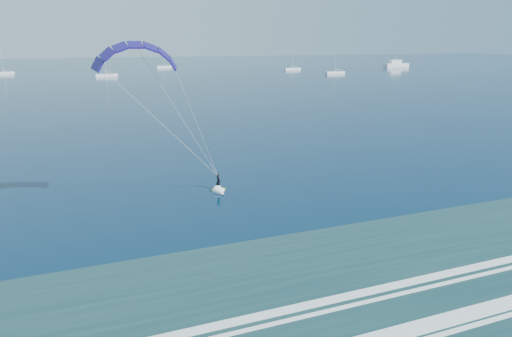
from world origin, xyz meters
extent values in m
cube|color=#1E423F|center=(0.00, 8.00, 0.01)|extent=(600.00, 22.00, 0.03)
cube|color=white|center=(0.00, 5.50, 0.04)|extent=(600.00, 1.10, 0.07)
cube|color=white|center=(0.00, 9.50, 0.04)|extent=(600.00, 0.70, 0.07)
cube|color=#EDF81D|center=(-3.31, 31.75, 0.04)|extent=(1.37, 0.44, 0.08)
imported|color=black|center=(-3.31, 31.75, 0.92)|extent=(0.48, 0.66, 1.68)
cone|color=white|center=(-3.46, 30.45, 0.08)|extent=(1.31, 1.74, 1.10)
cube|color=white|center=(160.26, 214.11, 1.12)|extent=(15.24, 4.06, 2.24)
cube|color=white|center=(159.26, 214.11, 3.25)|extent=(7.11, 3.25, 2.03)
cylinder|color=silver|center=(159.26, 214.11, 5.27)|extent=(0.16, 0.16, 2.00)
cube|color=white|center=(-46.22, 228.44, 0.60)|extent=(8.22, 2.40, 1.20)
cylinder|color=silver|center=(-46.22, 228.44, 6.18)|extent=(0.18, 0.18, 9.95)
cylinder|color=silver|center=(-45.02, 228.44, 2.00)|extent=(2.60, 0.12, 0.12)
cube|color=white|center=(-3.45, 196.74, 0.60)|extent=(8.71, 2.40, 1.20)
cylinder|color=silver|center=(-3.45, 196.74, 6.64)|extent=(0.18, 0.18, 10.89)
cylinder|color=silver|center=(-2.25, 196.74, 2.00)|extent=(2.60, 0.12, 0.12)
cube|color=white|center=(31.61, 255.06, 0.60)|extent=(8.11, 2.40, 1.20)
cylinder|color=silver|center=(31.61, 255.06, 6.16)|extent=(0.18, 0.18, 9.92)
cylinder|color=silver|center=(32.81, 255.06, 2.00)|extent=(2.60, 0.12, 0.12)
cube|color=white|center=(90.85, 210.04, 0.60)|extent=(8.70, 2.40, 1.20)
cylinder|color=silver|center=(90.85, 210.04, 6.54)|extent=(0.18, 0.18, 10.68)
cylinder|color=silver|center=(92.05, 210.04, 2.00)|extent=(2.60, 0.12, 0.12)
cube|color=white|center=(96.45, 176.24, 0.60)|extent=(9.41, 2.40, 1.20)
cylinder|color=silver|center=(96.45, 176.24, 6.93)|extent=(0.18, 0.18, 11.45)
cylinder|color=silver|center=(97.65, 176.24, 2.00)|extent=(2.60, 0.12, 0.12)
camera|label=1|loc=(-15.81, -10.85, 14.61)|focal=32.00mm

